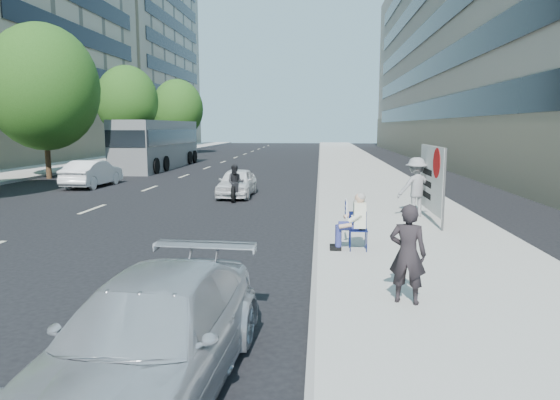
# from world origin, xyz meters

# --- Properties ---
(ground) EXTENTS (160.00, 160.00, 0.00)m
(ground) POSITION_xyz_m (0.00, 0.00, 0.00)
(ground) COLOR black
(ground) RESTS_ON ground
(near_sidewalk) EXTENTS (5.00, 120.00, 0.15)m
(near_sidewalk) POSITION_xyz_m (4.00, 20.00, 0.07)
(near_sidewalk) COLOR #AAA89F
(near_sidewalk) RESTS_ON ground
(far_sidewalk) EXTENTS (4.50, 120.00, 0.15)m
(far_sidewalk) POSITION_xyz_m (-16.75, 20.00, 0.07)
(far_sidewalk) COLOR #AAA89F
(far_sidewalk) RESTS_ON ground
(far_bldg_north) EXTENTS (22.00, 28.00, 28.00)m
(far_bldg_north) POSITION_xyz_m (-30.00, 62.00, 14.00)
(far_bldg_north) COLOR #BEAC8F
(far_bldg_north) RESTS_ON ground
(near_building) EXTENTS (14.00, 70.00, 20.00)m
(near_building) POSITION_xyz_m (17.00, 32.00, 10.00)
(near_building) COLOR gray
(near_building) RESTS_ON ground
(tree_far_c) EXTENTS (6.00, 6.00, 8.47)m
(tree_far_c) POSITION_xyz_m (-13.70, 18.00, 5.02)
(tree_far_c) COLOR #382616
(tree_far_c) RESTS_ON ground
(tree_far_d) EXTENTS (4.80, 4.80, 7.65)m
(tree_far_d) POSITION_xyz_m (-13.70, 30.00, 4.89)
(tree_far_d) COLOR #382616
(tree_far_d) RESTS_ON ground
(tree_far_e) EXTENTS (5.40, 5.40, 7.89)m
(tree_far_e) POSITION_xyz_m (-13.70, 44.00, 4.78)
(tree_far_e) COLOR #382616
(tree_far_e) RESTS_ON ground
(seated_protester) EXTENTS (0.83, 1.11, 1.31)m
(seated_protester) POSITION_xyz_m (2.29, 2.24, 0.87)
(seated_protester) COLOR #11194D
(seated_protester) RESTS_ON near_sidewalk
(jogger) EXTENTS (1.34, 1.04, 1.82)m
(jogger) POSITION_xyz_m (4.48, 6.70, 1.06)
(jogger) COLOR gray
(jogger) RESTS_ON near_sidewalk
(pedestrian_woman) EXTENTS (0.66, 0.53, 1.58)m
(pedestrian_woman) POSITION_xyz_m (2.91, -1.14, 0.94)
(pedestrian_woman) COLOR black
(pedestrian_woman) RESTS_ON near_sidewalk
(protest_banner) EXTENTS (0.08, 3.06, 2.20)m
(protest_banner) POSITION_xyz_m (4.78, 5.99, 1.40)
(protest_banner) COLOR #4C4C4C
(protest_banner) RESTS_ON near_sidewalk
(parked_sedan) EXTENTS (2.08, 4.49, 1.27)m
(parked_sedan) POSITION_xyz_m (-0.28, -3.84, 0.64)
(parked_sedan) COLOR #BBBDC3
(parked_sedan) RESTS_ON ground
(white_sedan_near) EXTENTS (1.39, 3.43, 1.17)m
(white_sedan_near) POSITION_xyz_m (-1.94, 11.70, 0.58)
(white_sedan_near) COLOR white
(white_sedan_near) RESTS_ON ground
(white_sedan_mid) EXTENTS (1.52, 3.98, 1.30)m
(white_sedan_mid) POSITION_xyz_m (-9.52, 14.51, 0.65)
(white_sedan_mid) COLOR white
(white_sedan_mid) RESTS_ON ground
(motorcycle) EXTENTS (0.74, 2.05, 1.42)m
(motorcycle) POSITION_xyz_m (-1.79, 10.55, 0.64)
(motorcycle) COLOR black
(motorcycle) RESTS_ON ground
(bus) EXTENTS (2.75, 12.06, 3.30)m
(bus) POSITION_xyz_m (-9.85, 25.64, 1.64)
(bus) COLOR slate
(bus) RESTS_ON ground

